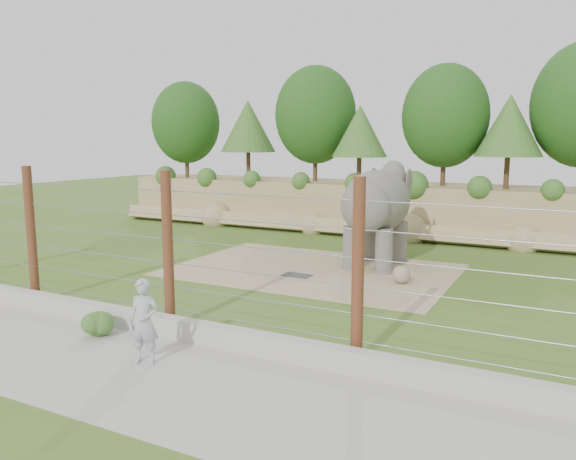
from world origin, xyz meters
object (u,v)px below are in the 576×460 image
at_px(stone_ball, 401,274).
at_px(zookeeper, 144,322).
at_px(elephant, 377,216).
at_px(barrier_fence, 168,251).

height_order(stone_ball, zookeeper, zookeeper).
bearing_deg(elephant, barrier_fence, -105.09).
xyz_separation_m(elephant, zookeeper, (-1.32, -11.31, -0.97)).
distance_m(elephant, zookeeper, 11.43).
height_order(elephant, stone_ball, elephant).
xyz_separation_m(barrier_fence, zookeeper, (1.00, -2.06, -1.07)).
relative_size(barrier_fence, zookeeper, 11.01).
bearing_deg(zookeeper, elephant, 67.87).
bearing_deg(elephant, stone_ball, -54.42).
bearing_deg(stone_ball, elephant, 126.61).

